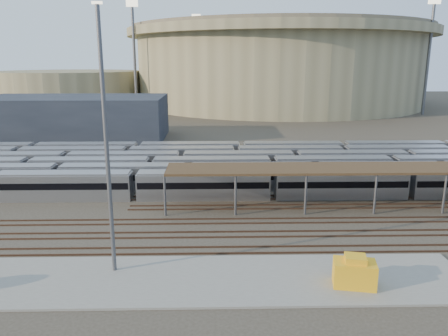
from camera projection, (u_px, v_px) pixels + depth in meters
name	position (u px, v px, depth m)	size (l,w,h in m)	color
ground	(231.00, 219.00, 52.33)	(420.00, 420.00, 0.00)	#383026
apron	(180.00, 280.00, 37.66)	(50.00, 9.00, 0.20)	gray
subway_trains	(231.00, 167.00, 69.86)	(126.41, 23.90, 3.60)	#A3A3A7
inspection_shed	(403.00, 169.00, 55.48)	(60.30, 6.00, 5.30)	#505155
empty_tracks	(233.00, 234.00, 47.46)	(170.00, 9.62, 0.18)	#4C3323
stadium	(278.00, 64.00, 184.65)	(124.00, 124.00, 32.50)	gray
secondary_arena	(70.00, 89.00, 175.42)	(56.00, 56.00, 14.00)	gray
service_building	(76.00, 118.00, 103.71)	(42.00, 20.00, 10.00)	#1E232D
floodlight_0	(134.00, 53.00, 153.35)	(4.00, 1.00, 38.40)	#505155
floodlight_2	(429.00, 53.00, 145.81)	(4.00, 1.00, 38.40)	#505155
floodlight_3	(197.00, 54.00, 202.28)	(4.00, 1.00, 38.40)	#505155
yard_light_pole	(106.00, 145.00, 36.46)	(0.81, 0.36, 22.74)	#505155
yellow_equipment	(354.00, 274.00, 36.30)	(3.42, 2.14, 2.14)	gold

